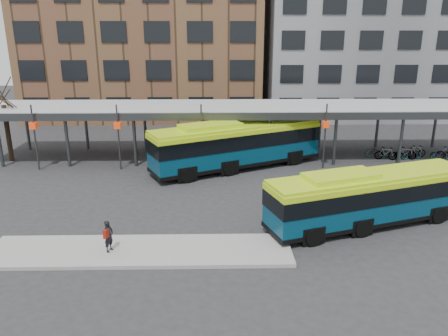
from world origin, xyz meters
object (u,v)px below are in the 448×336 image
(tree, at_px, (8,131))
(bus_rear, at_px, (236,144))
(bus_front, at_px, (368,197))
(pedestrian, at_px, (109,236))

(tree, xyz_separation_m, bus_rear, (17.55, -2.22, -0.57))
(bus_front, xyz_separation_m, bus_rear, (-6.40, 9.97, 0.26))
(bus_rear, relative_size, pedestrian, 8.58)
(bus_rear, bearing_deg, bus_front, -83.39)
(tree, height_order, pedestrian, tree)
(tree, bearing_deg, pedestrian, -53.65)
(tree, bearing_deg, bus_rear, -7.20)
(tree, height_order, bus_front, tree)
(bus_front, bearing_deg, tree, 134.58)
(bus_rear, xyz_separation_m, pedestrian, (-6.42, -12.91, -0.92))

